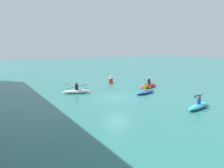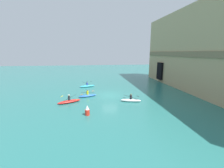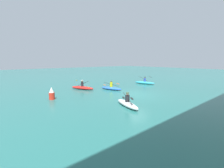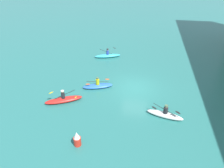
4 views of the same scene
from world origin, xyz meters
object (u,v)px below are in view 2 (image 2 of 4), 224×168
at_px(kayak_blue, 88,95).
at_px(marker_buoy, 87,111).
at_px(kayak_white, 131,100).
at_px(kayak_red, 69,101).
at_px(kayak_cyan, 87,86).

height_order(kayak_blue, marker_buoy, marker_buoy).
height_order(kayak_white, marker_buoy, marker_buoy).
relative_size(kayak_blue, marker_buoy, 2.54).
relative_size(kayak_red, kayak_blue, 1.10).
xyz_separation_m(kayak_white, marker_buoy, (3.85, -6.09, 0.28)).
xyz_separation_m(kayak_red, marker_buoy, (4.60, 2.58, 0.30)).
bearing_deg(kayak_blue, kayak_white, 132.95).
height_order(kayak_red, marker_buoy, kayak_red).
bearing_deg(kayak_cyan, kayak_red, 58.55).
xyz_separation_m(kayak_cyan, marker_buoy, (14.14, 0.27, 0.31)).
bearing_deg(kayak_white, marker_buoy, -133.22).
bearing_deg(marker_buoy, kayak_blue, -179.32).
height_order(kayak_blue, kayak_cyan, kayak_cyan).
relative_size(kayak_blue, kayak_cyan, 0.92).
xyz_separation_m(kayak_red, kayak_blue, (-2.67, 2.50, -0.02)).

